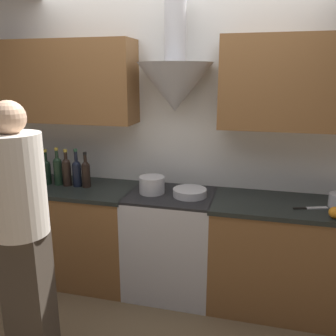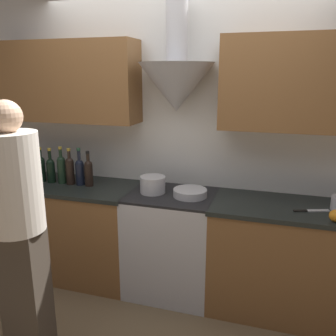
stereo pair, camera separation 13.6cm
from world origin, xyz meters
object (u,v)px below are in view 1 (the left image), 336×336
(wine_bottle_2, at_px, (20,166))
(orange_fruit, at_px, (335,213))
(stock_pot, at_px, (152,185))
(mixing_bowl, at_px, (190,192))
(wine_bottle_9, at_px, (86,173))
(wine_bottle_4, at_px, (37,169))
(wine_bottle_5, at_px, (47,171))
(wine_bottle_8, at_px, (77,172))
(person_foreground_left, at_px, (21,231))
(stove_range, at_px, (171,242))
(wine_bottle_0, at_px, (0,167))
(wine_bottle_7, at_px, (67,171))
(wine_bottle_3, at_px, (28,168))
(wine_bottle_6, at_px, (58,169))
(wine_bottle_1, at_px, (9,167))

(wine_bottle_2, distance_m, orange_fruit, 2.68)
(stock_pot, distance_m, mixing_bowl, 0.33)
(wine_bottle_9, distance_m, mixing_bowl, 0.94)
(wine_bottle_4, bearing_deg, mixing_bowl, -0.25)
(wine_bottle_2, height_order, wine_bottle_5, wine_bottle_2)
(wine_bottle_8, xyz_separation_m, stock_pot, (0.70, -0.02, -0.06))
(wine_bottle_4, height_order, wine_bottle_8, wine_bottle_8)
(person_foreground_left, bearing_deg, stock_pot, 64.74)
(stove_range, distance_m, wine_bottle_4, 1.38)
(wine_bottle_0, xyz_separation_m, wine_bottle_4, (0.40, -0.01, 0.01))
(wine_bottle_7, xyz_separation_m, wine_bottle_8, (0.10, 0.01, -0.01))
(wine_bottle_3, xyz_separation_m, orange_fruit, (2.57, -0.22, -0.10))
(wine_bottle_5, xyz_separation_m, wine_bottle_6, (0.11, 0.01, 0.02))
(wine_bottle_5, bearing_deg, stock_pot, -0.32)
(wine_bottle_4, distance_m, wine_bottle_9, 0.49)
(stove_range, height_order, wine_bottle_1, wine_bottle_1)
(wine_bottle_1, bearing_deg, wine_bottle_3, 0.18)
(wine_bottle_4, relative_size, wine_bottle_7, 0.98)
(stock_pot, bearing_deg, mixing_bowl, -0.75)
(wine_bottle_1, xyz_separation_m, wine_bottle_3, (0.20, 0.00, 0.01))
(wine_bottle_6, height_order, orange_fruit, wine_bottle_6)
(wine_bottle_1, relative_size, orange_fruit, 4.10)
(wine_bottle_2, height_order, wine_bottle_9, wine_bottle_2)
(wine_bottle_7, height_order, mixing_bowl, wine_bottle_7)
(wine_bottle_5, relative_size, wine_bottle_9, 1.01)
(wine_bottle_5, bearing_deg, wine_bottle_7, 0.63)
(orange_fruit, bearing_deg, wine_bottle_6, 174.29)
(wine_bottle_0, bearing_deg, orange_fruit, -4.52)
(wine_bottle_3, bearing_deg, orange_fruit, -4.78)
(wine_bottle_8, relative_size, mixing_bowl, 1.22)
(wine_bottle_6, height_order, wine_bottle_7, wine_bottle_6)
(stove_range, bearing_deg, wine_bottle_1, -179.64)
(wine_bottle_0, xyz_separation_m, stock_pot, (1.49, -0.01, -0.06))
(wine_bottle_1, bearing_deg, mixing_bowl, -0.19)
(wine_bottle_9, height_order, mixing_bowl, wine_bottle_9)
(wine_bottle_1, xyz_separation_m, wine_bottle_5, (0.40, 0.00, -0.01))
(wine_bottle_0, distance_m, orange_fruit, 2.89)
(wine_bottle_4, xyz_separation_m, wine_bottle_7, (0.30, 0.01, 0.00))
(stock_pot, bearing_deg, wine_bottle_0, 179.44)
(wine_bottle_0, bearing_deg, wine_bottle_6, -0.04)
(stove_range, relative_size, wine_bottle_5, 2.79)
(stove_range, relative_size, mixing_bowl, 3.25)
(wine_bottle_0, height_order, wine_bottle_9, wine_bottle_0)
(wine_bottle_6, bearing_deg, wine_bottle_9, -0.52)
(wine_bottle_2, relative_size, orange_fruit, 4.13)
(wine_bottle_2, height_order, person_foreground_left, person_foreground_left)
(stove_range, distance_m, wine_bottle_5, 1.29)
(wine_bottle_7, bearing_deg, wine_bottle_4, -178.88)
(stove_range, xyz_separation_m, wine_bottle_2, (-1.45, 0.01, 0.59))
(wine_bottle_5, bearing_deg, mixing_bowl, -0.42)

